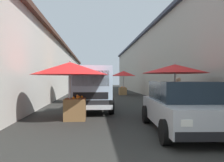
{
  "coord_description": "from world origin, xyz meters",
  "views": [
    {
      "loc": [
        -2.46,
        1.05,
        1.51
      ],
      "look_at": [
        7.32,
        0.27,
        1.44
      ],
      "focal_mm": 35.93,
      "sensor_mm": 36.0,
      "label": 1
    }
  ],
  "objects": [
    {
      "name": "hatchback_car",
      "position": [
        3.85,
        -1.52,
        0.74
      ],
      "size": [
        4.01,
        2.13,
        1.45
      ],
      "color": "#ADAFB5",
      "rests_on": "ground"
    },
    {
      "name": "ground",
      "position": [
        13.5,
        0.0,
        0.0
      ],
      "size": [
        90.0,
        90.0,
        0.0
      ],
      "primitive_type": "plane",
      "color": "#282826"
    },
    {
      "name": "building_left_whitewash",
      "position": [
        15.75,
        7.31,
        2.36
      ],
      "size": [
        49.8,
        7.5,
        4.7
      ],
      "color": "beige",
      "rests_on": "ground"
    },
    {
      "name": "building_right_concrete",
      "position": [
        15.75,
        -7.31,
        3.07
      ],
      "size": [
        49.8,
        7.5,
        6.12
      ],
      "color": "#A39E93",
      "rests_on": "ground"
    },
    {
      "name": "fruit_stall_far_right",
      "position": [
        11.85,
        2.08,
        1.94
      ],
      "size": [
        2.25,
        2.25,
        2.47
      ],
      "color": "#9E9EA3",
      "rests_on": "ground"
    },
    {
      "name": "delivery_truck",
      "position": [
        7.93,
        1.19,
        1.04
      ],
      "size": [
        4.92,
        1.97,
        2.08
      ],
      "color": "black",
      "rests_on": "ground"
    },
    {
      "name": "parked_scooter",
      "position": [
        12.61,
        -3.23,
        0.45
      ],
      "size": [
        1.69,
        0.37,
        1.14
      ],
      "color": "black",
      "rests_on": "ground"
    },
    {
      "name": "vendor_by_crates",
      "position": [
        7.95,
        -2.95,
        0.92
      ],
      "size": [
        0.47,
        0.49,
        1.61
      ],
      "color": "navy",
      "rests_on": "ground"
    },
    {
      "name": "fruit_stall_near_right",
      "position": [
        6.4,
        -2.18,
        1.67
      ],
      "size": [
        2.64,
        2.64,
        2.2
      ],
      "color": "#9E9EA3",
      "rests_on": "ground"
    },
    {
      "name": "fruit_stall_far_left",
      "position": [
        5.92,
        1.92,
        1.73
      ],
      "size": [
        2.85,
        2.85,
        2.23
      ],
      "color": "#9E9EA3",
      "rests_on": "ground"
    },
    {
      "name": "fruit_stall_near_left",
      "position": [
        19.37,
        -1.81,
        1.88
      ],
      "size": [
        2.44,
        2.44,
        2.42
      ],
      "color": "#9E9EA3",
      "rests_on": "ground"
    }
  ]
}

